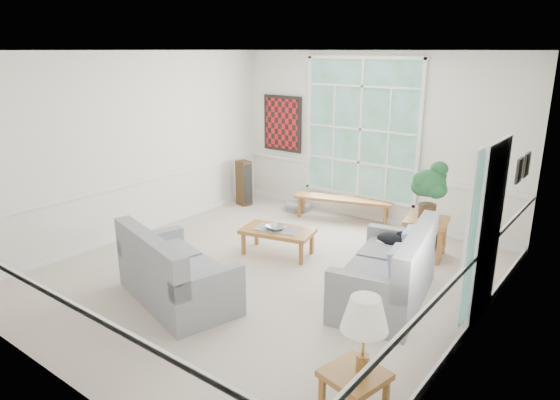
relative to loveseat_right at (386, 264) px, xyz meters
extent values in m
cube|color=#B8A99A|center=(-1.65, -0.30, -0.49)|extent=(5.50, 6.00, 0.01)
cube|color=white|center=(-1.65, -0.30, 2.52)|extent=(5.50, 6.00, 0.02)
cube|color=silver|center=(-1.65, 2.70, 1.02)|extent=(5.50, 0.02, 3.00)
cube|color=silver|center=(-1.65, -3.30, 1.02)|extent=(5.50, 0.02, 3.00)
cube|color=silver|center=(-4.40, -0.30, 1.02)|extent=(0.02, 6.00, 3.00)
cube|color=silver|center=(1.10, -0.30, 1.02)|extent=(0.02, 6.00, 3.00)
cube|color=white|center=(-1.85, 2.66, 1.17)|extent=(2.30, 0.08, 2.40)
cube|color=white|center=(1.06, 0.30, 0.57)|extent=(0.08, 0.90, 2.10)
cube|color=white|center=(1.06, -0.33, 0.67)|extent=(0.08, 0.26, 1.90)
cube|color=maroon|center=(-3.60, 2.65, 1.12)|extent=(0.90, 0.06, 1.10)
cube|color=black|center=(1.06, 1.45, 1.07)|extent=(0.04, 0.26, 0.32)
cube|color=black|center=(1.06, 1.85, 1.07)|extent=(0.04, 0.26, 0.32)
cube|color=gray|center=(0.00, 0.00, 0.00)|extent=(1.26, 1.93, 0.97)
cube|color=gray|center=(-2.06, -1.53, -0.02)|extent=(1.89, 1.32, 0.93)
cube|color=#905B29|center=(-1.95, 0.36, -0.28)|extent=(1.19, 0.83, 0.40)
imported|color=gray|center=(-1.96, 0.32, -0.04)|extent=(0.40, 0.40, 0.09)
cube|color=#905B29|center=(-1.99, 2.35, -0.28)|extent=(1.80, 0.87, 0.42)
cube|color=#905B29|center=(-0.14, 1.64, -0.18)|extent=(0.70, 0.70, 0.60)
cube|color=#905B29|center=(0.75, -2.10, -0.25)|extent=(0.55, 0.55, 0.48)
cylinder|color=gray|center=(-2.98, 2.33, -0.41)|extent=(0.53, 0.53, 0.15)
cube|color=#3E2915|center=(-4.05, 1.97, -0.03)|extent=(0.32, 0.28, 0.90)
ellipsoid|color=black|center=(-0.23, 0.60, 0.10)|extent=(0.42, 0.34, 0.18)
camera|label=1|loc=(2.38, -5.25, 2.53)|focal=32.00mm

